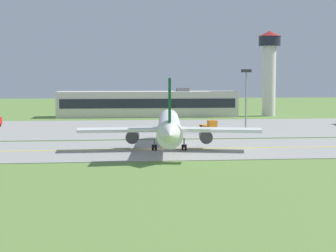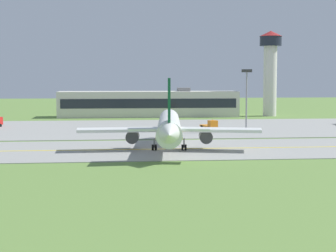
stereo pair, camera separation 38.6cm
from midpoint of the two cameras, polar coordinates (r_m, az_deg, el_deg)
ground_plane at (r=98.10m, az=-1.35°, el=-2.46°), size 500.00×500.00×0.00m
taxiway_strip at (r=98.09m, az=-1.35°, el=-2.43°), size 240.00×28.00×0.10m
apron_pad at (r=140.66m, az=1.37°, el=-0.17°), size 140.00×52.00×0.10m
taxiway_centreline at (r=98.08m, az=-1.35°, el=-2.40°), size 220.00×0.60×0.01m
airplane_lead at (r=97.66m, az=0.23°, el=-0.05°), size 32.34×39.66×12.70m
service_truck_baggage at (r=135.80m, az=4.50°, el=0.11°), size 3.66×6.71×2.59m
terminal_building at (r=181.59m, az=-1.97°, el=2.29°), size 58.51×11.58×9.51m
control_tower at (r=187.32m, az=10.57°, el=6.19°), size 7.60×7.60×28.18m
apron_light_mast at (r=129.61m, az=8.20°, el=3.44°), size 2.40×0.50×14.70m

